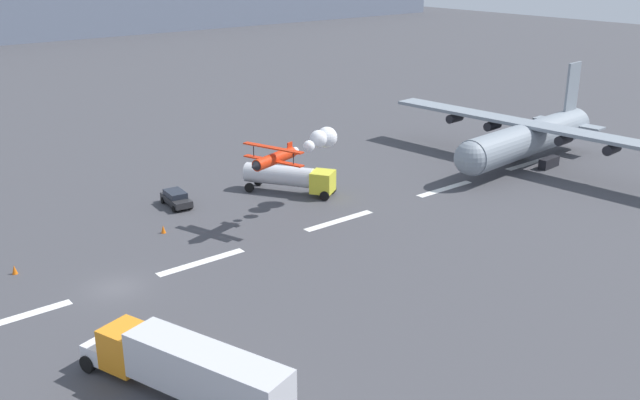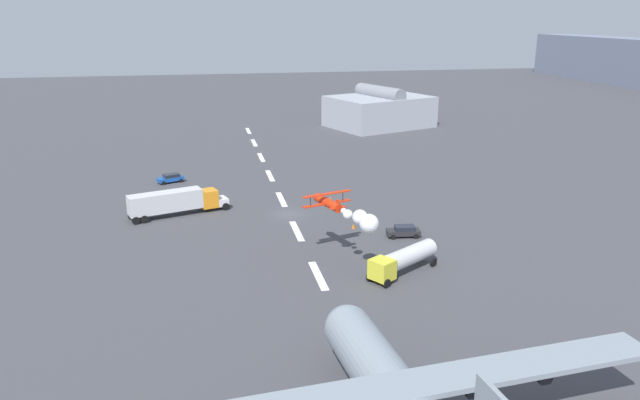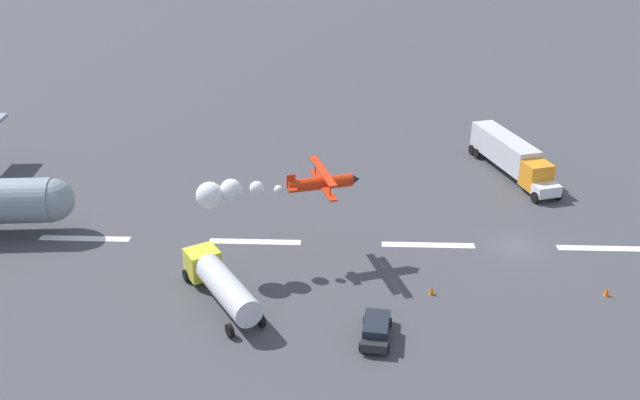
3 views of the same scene
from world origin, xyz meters
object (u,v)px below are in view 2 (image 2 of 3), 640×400
at_px(airport_staff_sedan, 404,231).
at_px(traffic_cone_near, 330,199).
at_px(semi_truck_orange, 175,201).
at_px(fuel_tanker_truck, 403,259).
at_px(stunt_biplane_red, 351,214).
at_px(cargo_transport_plane, 398,398).
at_px(followme_car_yellow, 171,178).
at_px(traffic_cone_far, 353,226).

bearing_deg(airport_staff_sedan, traffic_cone_near, -161.01).
height_order(semi_truck_orange, fuel_tanker_truck, semi_truck_orange).
xyz_separation_m(semi_truck_orange, airport_staff_sedan, (15.12, 29.70, -1.31)).
relative_size(stunt_biplane_red, semi_truck_orange, 0.87).
bearing_deg(cargo_transport_plane, stunt_biplane_red, 172.11).
height_order(fuel_tanker_truck, airport_staff_sedan, fuel_tanker_truck).
height_order(cargo_transport_plane, traffic_cone_near, cargo_transport_plane).
distance_m(semi_truck_orange, followme_car_yellow, 18.79).
height_order(cargo_transport_plane, followme_car_yellow, cargo_transport_plane).
distance_m(cargo_transport_plane, followme_car_yellow, 74.25).
relative_size(traffic_cone_near, traffic_cone_far, 1.00).
relative_size(cargo_transport_plane, airport_staff_sedan, 8.29).
bearing_deg(airport_staff_sedan, semi_truck_orange, -116.98).
bearing_deg(cargo_transport_plane, semi_truck_orange, -163.28).
height_order(semi_truck_orange, traffic_cone_near, semi_truck_orange).
xyz_separation_m(stunt_biplane_red, followme_car_yellow, (-43.09, -21.39, -5.99)).
bearing_deg(traffic_cone_far, semi_truck_orange, -114.08).
height_order(cargo_transport_plane, traffic_cone_far, cargo_transport_plane).
bearing_deg(airport_staff_sedan, stunt_biplane_red, -46.04).
relative_size(airport_staff_sedan, traffic_cone_far, 6.04).
relative_size(semi_truck_orange, airport_staff_sedan, 3.22).
distance_m(cargo_transport_plane, traffic_cone_near, 56.59).
height_order(traffic_cone_near, traffic_cone_far, same).
xyz_separation_m(cargo_transport_plane, traffic_cone_near, (-56.00, 7.56, -3.02)).
bearing_deg(stunt_biplane_red, traffic_cone_far, 164.17).
xyz_separation_m(followme_car_yellow, traffic_cone_far, (29.40, 25.28, -0.44)).
bearing_deg(stunt_biplane_red, semi_truck_orange, -140.55).
height_order(airport_staff_sedan, traffic_cone_near, airport_staff_sedan).
height_order(airport_staff_sedan, traffic_cone_far, airport_staff_sedan).
height_order(stunt_biplane_red, traffic_cone_far, stunt_biplane_red).
bearing_deg(fuel_tanker_truck, stunt_biplane_red, -110.40).
distance_m(cargo_transport_plane, stunt_biplane_red, 29.53).
bearing_deg(followme_car_yellow, cargo_transport_plane, 13.54).
bearing_deg(semi_truck_orange, traffic_cone_far, 65.92).
relative_size(semi_truck_orange, traffic_cone_far, 19.44).
xyz_separation_m(cargo_transport_plane, airport_staff_sedan, (-38.33, 13.65, -2.58)).
distance_m(airport_staff_sedan, traffic_cone_far, 7.25).
distance_m(followme_car_yellow, traffic_cone_far, 38.78).
xyz_separation_m(fuel_tanker_truck, traffic_cone_near, (-29.03, -2.06, -1.37)).
bearing_deg(traffic_cone_near, semi_truck_orange, -83.83).
height_order(stunt_biplane_red, traffic_cone_near, stunt_biplane_red).
xyz_separation_m(cargo_transport_plane, semi_truck_orange, (-53.45, -16.05, -1.27)).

